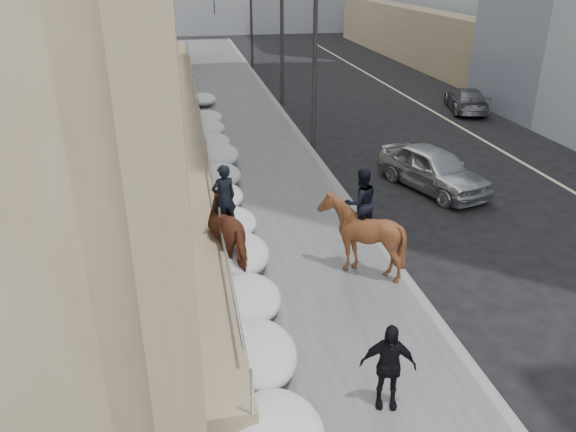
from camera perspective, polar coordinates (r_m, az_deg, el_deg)
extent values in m
plane|color=black|center=(11.49, 4.37, -14.68)|extent=(140.00, 140.00, 0.00)
cube|color=#48484A|center=(20.06, -2.93, 3.48)|extent=(5.00, 80.00, 0.12)
cube|color=slate|center=(20.55, 4.34, 3.97)|extent=(0.24, 80.00, 0.12)
cube|color=#BFB78C|center=(23.78, 23.08, 4.78)|extent=(0.15, 70.00, 0.01)
cube|color=#837255|center=(29.36, -10.19, 10.74)|extent=(1.10, 44.00, 0.90)
cylinder|color=silver|center=(29.17, -9.42, 12.52)|extent=(0.06, 42.00, 0.06)
cube|color=black|center=(21.80, -11.63, 15.47)|extent=(0.20, 2.20, 4.50)
cylinder|color=#2D2D30|center=(23.42, 2.75, 16.51)|extent=(0.18, 0.18, 8.00)
cylinder|color=#2D2D30|center=(43.02, -3.78, 20.13)|extent=(0.18, 0.18, 8.00)
cylinder|color=#2D2D30|center=(31.34, -0.61, 16.72)|extent=(0.20, 0.20, 6.00)
imported|color=black|center=(30.69, -7.52, 20.68)|extent=(0.18, 0.22, 1.10)
ellipsoid|color=silver|center=(10.97, -3.11, -13.73)|extent=(1.50, 2.10, 0.68)
ellipsoid|color=silver|center=(14.31, -5.13, -3.82)|extent=(1.60, 2.20, 0.72)
ellipsoid|color=silver|center=(17.93, -6.80, 2.02)|extent=(1.40, 2.00, 0.64)
ellipsoid|color=silver|center=(21.67, -7.26, 6.17)|extent=(1.70, 2.30, 0.76)
ellipsoid|color=silver|center=(25.50, -8.14, 8.81)|extent=(1.50, 2.10, 0.66)
imported|color=#522818|center=(14.09, -5.58, -1.41)|extent=(1.76, 2.57, 1.99)
imported|color=black|center=(13.90, -5.77, 1.83)|extent=(0.73, 0.59, 1.72)
imported|color=#512C17|center=(13.86, 7.39, -1.89)|extent=(1.90, 2.06, 2.02)
imported|color=black|center=(13.66, 7.38, 1.39)|extent=(0.93, 0.78, 1.72)
imported|color=black|center=(10.05, 10.11, -14.76)|extent=(1.04, 0.64, 1.65)
imported|color=#B1B5BA|center=(19.94, 14.54, 4.70)|extent=(3.07, 4.73, 1.50)
imported|color=#585A60|center=(31.47, 17.64, 11.20)|extent=(2.76, 4.49, 1.22)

